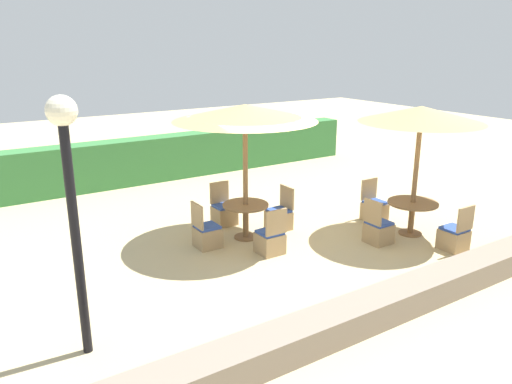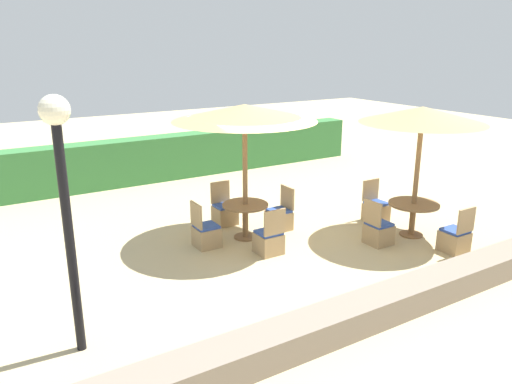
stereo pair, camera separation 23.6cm
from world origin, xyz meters
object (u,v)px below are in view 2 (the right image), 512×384
parasol_center (245,113)px  patio_chair_center_east (280,218)px  round_table_front_right (413,210)px  lamp_post (62,177)px  patio_chair_center_north (224,212)px  patio_chair_front_right_south (455,239)px  parasol_front_right (422,116)px  patio_chair_center_west (206,234)px  patio_chair_center_south (269,241)px  round_table_center (245,212)px  patio_chair_front_right_north (375,210)px  patio_chair_front_right_west (378,232)px

parasol_center → patio_chair_center_east: 2.47m
round_table_front_right → lamp_post: bearing=-175.5°
patio_chair_center_north → patio_chair_front_right_south: same height
parasol_front_right → patio_chair_front_right_south: parasol_front_right is taller
patio_chair_center_west → patio_chair_front_right_south: bearing=55.6°
patio_chair_center_south → patio_chair_center_west: 1.28m
round_table_center → parasol_front_right: 3.99m
patio_chair_center_east → round_table_front_right: (2.16, -1.74, 0.29)m
patio_chair_front_right_south → patio_chair_front_right_north: same height
round_table_front_right → patio_chair_front_right_north: (-0.02, 1.04, -0.29)m
patio_chair_center_east → parasol_front_right: 3.57m
patio_chair_center_north → parasol_center: bearing=88.5°
round_table_front_right → patio_chair_front_right_north: 1.08m
patio_chair_front_right_west → patio_chair_front_right_south: bearing=43.5°
round_table_front_right → patio_chair_front_right_north: bearing=91.3°
patio_chair_center_west → parasol_front_right: 4.84m
patio_chair_center_north → patio_chair_center_east: bearing=132.9°
parasol_front_right → patio_chair_center_north: bearing=138.5°
parasol_center → patio_chair_center_west: bearing=179.8°
patio_chair_center_north → round_table_front_right: 4.03m
lamp_post → round_table_center: bearing=30.4°
patio_chair_center_south → patio_chair_front_right_west: same height
patio_chair_front_right_south → patio_chair_center_east: bearing=128.6°
parasol_center → patio_chair_center_east: parasol_center is taller
lamp_post → patio_chair_front_right_north: 7.32m
parasol_center → parasol_front_right: bearing=-29.3°
patio_chair_center_south → patio_chair_front_right_south: size_ratio=1.00×
round_table_front_right → patio_chair_front_right_west: size_ratio=1.11×
patio_chair_center_south → parasol_front_right: (3.06, -0.77, 2.25)m
patio_chair_center_west → patio_chair_front_right_south: (3.98, -2.73, 0.00)m
round_table_front_right → patio_chair_front_right_south: bearing=-87.5°
parasol_center → patio_chair_center_north: 2.50m
round_table_center → patio_chair_front_right_west: (2.09, -1.68, -0.29)m
patio_chair_front_right_north → patio_chair_center_west: bearing=-9.7°
round_table_front_right → patio_chair_front_right_south: (0.05, -1.02, -0.29)m
patio_chair_center_west → patio_chair_front_right_south: size_ratio=1.00×
patio_chair_front_right_west → round_table_center: bearing=-128.8°
patio_chair_front_right_west → patio_chair_front_right_north: bearing=137.6°
parasol_center → patio_chair_center_east: (0.88, 0.04, -2.31)m
lamp_post → patio_chair_center_north: lamp_post is taller
parasol_center → round_table_center: (-0.00, 0.00, -2.02)m
lamp_post → patio_chair_front_right_west: lamp_post is taller
patio_chair_center_south → patio_chair_center_east: same height
lamp_post → parasol_center: (3.82, 2.24, 0.22)m
patio_chair_center_west → patio_chair_center_north: size_ratio=1.00×
round_table_center → patio_chair_center_east: patio_chair_center_east is taller
parasol_center → patio_chair_center_north: bearing=88.5°
parasol_front_right → patio_chair_center_south: bearing=165.9°
parasol_front_right → patio_chair_front_right_west: 2.44m
patio_chair_center_east → patio_chair_front_right_west: bearing=-144.9°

